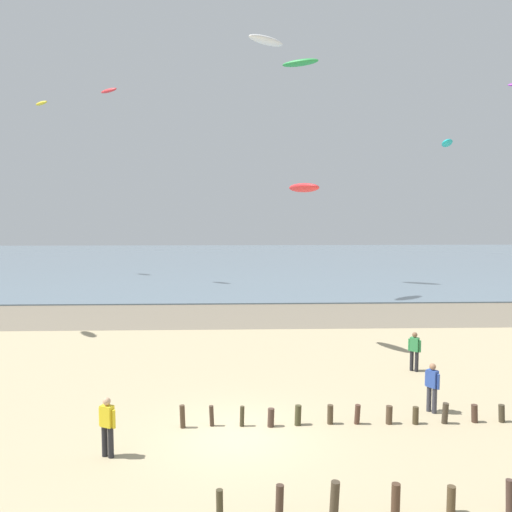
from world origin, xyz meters
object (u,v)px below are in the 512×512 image
kite_aloft_3 (109,91)px  person_nearest_camera (107,425)px  kite_aloft_5 (447,143)px  kite_aloft_2 (300,63)px  kite_aloft_7 (304,188)px  person_mid_beach (432,386)px  person_left_flank (414,350)px  kite_aloft_1 (266,41)px  kite_aloft_8 (41,103)px

kite_aloft_3 → person_nearest_camera: bearing=-35.8°
kite_aloft_5 → person_nearest_camera: bearing=-14.2°
person_nearest_camera → kite_aloft_2: bearing=74.8°
kite_aloft_2 → kite_aloft_7: (-2.50, -23.18, -12.59)m
person_nearest_camera → kite_aloft_3: size_ratio=0.76×
person_mid_beach → person_left_flank: (0.97, 4.60, 0.00)m
person_left_flank → kite_aloft_7: 9.29m
kite_aloft_2 → kite_aloft_5: 18.51m
person_nearest_camera → kite_aloft_1: 32.89m
kite_aloft_5 → kite_aloft_7: kite_aloft_5 is taller
kite_aloft_3 → kite_aloft_5: (26.27, -14.65, -6.66)m
person_mid_beach → person_left_flank: size_ratio=1.00×
kite_aloft_2 → person_mid_beach: bearing=-58.5°
person_nearest_camera → kite_aloft_1: (5.81, 26.24, 18.96)m
kite_aloft_3 → kite_aloft_5: 30.81m
person_nearest_camera → kite_aloft_2: 41.04m
kite_aloft_2 → kite_aloft_7: kite_aloft_2 is taller
kite_aloft_8 → kite_aloft_3: bearing=6.5°
kite_aloft_7 → kite_aloft_8: 40.90m
person_mid_beach → kite_aloft_5: size_ratio=0.74×
person_mid_beach → kite_aloft_1: bearing=100.9°
kite_aloft_3 → kite_aloft_5: size_ratio=0.98×
kite_aloft_5 → kite_aloft_2: bearing=-122.2°
person_nearest_camera → person_mid_beach: size_ratio=1.00×
kite_aloft_1 → kite_aloft_5: size_ratio=1.45×
person_nearest_camera → kite_aloft_2: (9.42, 34.72, 19.75)m
kite_aloft_1 → kite_aloft_3: kite_aloft_1 is taller
person_mid_beach → kite_aloft_2: kite_aloft_2 is taller
kite_aloft_2 → kite_aloft_8: size_ratio=1.57×
kite_aloft_5 → kite_aloft_7: bearing=-22.9°
kite_aloft_2 → kite_aloft_5: bearing=-28.4°
person_mid_beach → kite_aloft_1: size_ratio=0.51×
person_nearest_camera → kite_aloft_3: (-8.41, 35.65, 17.31)m
kite_aloft_8 → kite_aloft_7: bearing=-6.8°
person_nearest_camera → kite_aloft_5: 29.55m
kite_aloft_7 → person_mid_beach: bearing=-5.6°
kite_aloft_1 → kite_aloft_5: kite_aloft_1 is taller
kite_aloft_2 → kite_aloft_7: bearing=-66.2°
kite_aloft_7 → person_left_flank: bearing=20.2°
kite_aloft_3 → kite_aloft_5: kite_aloft_3 is taller
person_mid_beach → kite_aloft_8: size_ratio=0.74×
kite_aloft_7 → kite_aloft_8: (-24.21, 31.27, 10.42)m
kite_aloft_1 → kite_aloft_7: kite_aloft_1 is taller
kite_aloft_1 → kite_aloft_2: 9.25m
person_left_flank → kite_aloft_5: (6.59, 13.48, 10.65)m
kite_aloft_2 → kite_aloft_5: (8.45, -13.73, -9.10)m
person_mid_beach → kite_aloft_1: (-4.49, 23.32, 18.96)m
kite_aloft_5 → person_mid_beach: bearing=3.5°
person_left_flank → kite_aloft_2: size_ratio=0.48×
person_mid_beach → kite_aloft_5: bearing=67.3°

